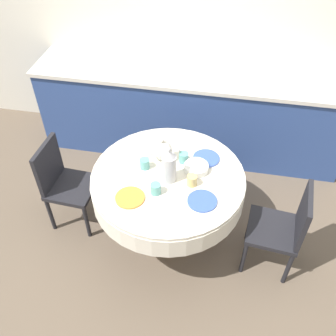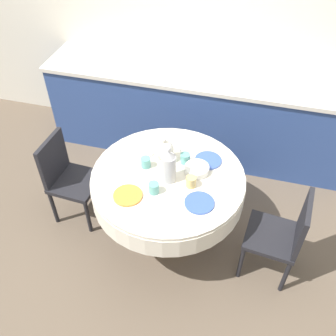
{
  "view_description": "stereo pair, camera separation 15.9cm",
  "coord_description": "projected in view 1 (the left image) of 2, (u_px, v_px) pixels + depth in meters",
  "views": [
    {
      "loc": [
        0.38,
        -2.04,
        2.84
      ],
      "look_at": [
        0.0,
        0.0,
        0.86
      ],
      "focal_mm": 40.0,
      "sensor_mm": 36.0,
      "label": 1
    },
    {
      "loc": [
        0.54,
        -2.0,
        2.84
      ],
      "look_at": [
        0.0,
        0.0,
        0.86
      ],
      "focal_mm": 40.0,
      "sensor_mm": 36.0,
      "label": 2
    }
  ],
  "objects": [
    {
      "name": "kitchen_counter",
      "position": [
        190.0,
        113.0,
        4.05
      ],
      "size": [
        3.24,
        0.64,
        0.96
      ],
      "color": "#2D4784",
      "rests_on": "ground_plane"
    },
    {
      "name": "cup_near_right",
      "position": [
        192.0,
        180.0,
        2.82
      ],
      "size": [
        0.08,
        0.08,
        0.09
      ],
      "primitive_type": "cylinder",
      "color": "#DBB766",
      "rests_on": "dining_table"
    },
    {
      "name": "wall_back",
      "position": [
        198.0,
        25.0,
        3.72
      ],
      "size": [
        7.0,
        0.05,
        2.6
      ],
      "color": "silver",
      "rests_on": "ground_plane"
    },
    {
      "name": "coffee_carafe",
      "position": [
        169.0,
        166.0,
        2.8
      ],
      "size": [
        0.11,
        0.11,
        0.32
      ],
      "color": "#B2B2B7",
      "rests_on": "dining_table"
    },
    {
      "name": "plate_far_left",
      "position": [
        140.0,
        151.0,
        3.12
      ],
      "size": [
        0.22,
        0.22,
        0.01
      ],
      "primitive_type": "cylinder",
      "color": "white",
      "rests_on": "dining_table"
    },
    {
      "name": "plate_far_right",
      "position": [
        206.0,
        158.0,
        3.06
      ],
      "size": [
        0.22,
        0.22,
        0.01
      ],
      "primitive_type": "cylinder",
      "color": "#3856AD",
      "rests_on": "dining_table"
    },
    {
      "name": "cup_far_left",
      "position": [
        145.0,
        164.0,
        2.96
      ],
      "size": [
        0.08,
        0.08,
        0.09
      ],
      "primitive_type": "cylinder",
      "color": "#5BA39E",
      "rests_on": "dining_table"
    },
    {
      "name": "plate_near_left",
      "position": [
        130.0,
        198.0,
        2.75
      ],
      "size": [
        0.22,
        0.22,
        0.01
      ],
      "primitive_type": "cylinder",
      "color": "orange",
      "rests_on": "dining_table"
    },
    {
      "name": "cup_far_right",
      "position": [
        184.0,
        157.0,
        3.01
      ],
      "size": [
        0.08,
        0.08,
        0.09
      ],
      "primitive_type": "cylinder",
      "color": "#5BA39E",
      "rests_on": "dining_table"
    },
    {
      "name": "plate_near_right",
      "position": [
        202.0,
        201.0,
        2.72
      ],
      "size": [
        0.22,
        0.22,
        0.01
      ],
      "primitive_type": "cylinder",
      "color": "#3856AD",
      "rests_on": "dining_table"
    },
    {
      "name": "dining_table",
      "position": [
        168.0,
        187.0,
        3.01
      ],
      "size": [
        1.22,
        1.22,
        0.78
      ],
      "color": "brown",
      "rests_on": "ground_plane"
    },
    {
      "name": "cup_near_left",
      "position": [
        156.0,
        189.0,
        2.76
      ],
      "size": [
        0.08,
        0.08,
        0.09
      ],
      "primitive_type": "cylinder",
      "color": "#5BA39E",
      "rests_on": "dining_table"
    },
    {
      "name": "ground_plane",
      "position": [
        168.0,
        235.0,
        3.46
      ],
      "size": [
        12.0,
        12.0,
        0.0
      ],
      "primitive_type": "plane",
      "color": "brown"
    },
    {
      "name": "fruit_bowl",
      "position": [
        196.0,
        168.0,
        2.95
      ],
      "size": [
        0.19,
        0.19,
        0.05
      ],
      "primitive_type": "cylinder",
      "color": "silver",
      "rests_on": "dining_table"
    },
    {
      "name": "chair_left",
      "position": [
        284.0,
        227.0,
        2.93
      ],
      "size": [
        0.44,
        0.44,
        0.86
      ],
      "rotation": [
        0.0,
        0.0,
        1.47
      ],
      "color": "black",
      "rests_on": "ground_plane"
    },
    {
      "name": "teapot",
      "position": [
        162.0,
        150.0,
        3.0
      ],
      "size": [
        0.23,
        0.16,
        0.21
      ],
      "color": "silver",
      "rests_on": "dining_table"
    },
    {
      "name": "chair_right",
      "position": [
        64.0,
        181.0,
        3.3
      ],
      "size": [
        0.42,
        0.42,
        0.86
      ],
      "rotation": [
        0.0,
        0.0,
        -1.63
      ],
      "color": "black",
      "rests_on": "ground_plane"
    }
  ]
}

